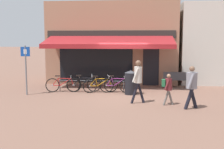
% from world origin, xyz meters
% --- Properties ---
extents(ground_plane, '(160.00, 160.00, 0.00)m').
position_xyz_m(ground_plane, '(0.00, 0.00, 0.00)').
color(ground_plane, brown).
extents(shop_front, '(7.72, 5.01, 4.80)m').
position_xyz_m(shop_front, '(-0.83, 4.37, 2.39)').
color(shop_front, '#9E7056').
rests_on(shop_front, ground_plane).
extents(neighbour_building, '(5.56, 4.00, 4.70)m').
position_xyz_m(neighbour_building, '(6.01, 4.89, 2.35)').
color(neighbour_building, beige).
rests_on(neighbour_building, ground_plane).
extents(bike_rack_rail, '(3.34, 0.04, 0.57)m').
position_xyz_m(bike_rack_rail, '(-1.56, 0.62, 0.47)').
color(bike_rack_rail, '#47494F').
rests_on(bike_rack_rail, ground_plane).
extents(bicycle_red, '(1.73, 0.54, 0.85)m').
position_xyz_m(bicycle_red, '(-2.97, 0.40, 0.37)').
color(bicycle_red, black).
rests_on(bicycle_red, ground_plane).
extents(bicycle_black, '(1.73, 0.51, 0.89)m').
position_xyz_m(bicycle_black, '(-1.91, 0.49, 0.39)').
color(bicycle_black, black).
rests_on(bicycle_black, ground_plane).
extents(bicycle_orange, '(1.71, 0.67, 0.86)m').
position_xyz_m(bicycle_orange, '(-1.07, 0.42, 0.38)').
color(bicycle_orange, black).
rests_on(bicycle_orange, ground_plane).
extents(bicycle_purple, '(1.73, 0.52, 0.86)m').
position_xyz_m(bicycle_purple, '(-0.28, 0.44, 0.39)').
color(bicycle_purple, black).
rests_on(bicycle_purple, ground_plane).
extents(pedestrian_adult, '(0.59, 0.52, 1.79)m').
position_xyz_m(pedestrian_adult, '(0.78, -1.69, 1.11)').
color(pedestrian_adult, black).
rests_on(pedestrian_adult, ground_plane).
extents(pedestrian_child, '(0.50, 0.41, 1.27)m').
position_xyz_m(pedestrian_child, '(1.97, -1.92, 0.79)').
color(pedestrian_child, slate).
rests_on(pedestrian_child, ground_plane).
extents(pedestrian_second_adult, '(0.57, 0.69, 1.64)m').
position_xyz_m(pedestrian_second_adult, '(2.80, -2.43, 0.98)').
color(pedestrian_second_adult, black).
rests_on(pedestrian_second_adult, ground_plane).
extents(litter_bin, '(0.59, 0.59, 1.15)m').
position_xyz_m(litter_bin, '(0.43, 0.14, 0.58)').
color(litter_bin, black).
rests_on(litter_bin, ground_plane).
extents(parking_sign, '(0.44, 0.07, 2.33)m').
position_xyz_m(parking_sign, '(-4.48, -0.48, 1.43)').
color(parking_sign, slate).
rests_on(parking_sign, ground_plane).
extents(park_bench, '(1.61, 0.49, 0.87)m').
position_xyz_m(park_bench, '(2.93, 2.22, 0.46)').
color(park_bench, '#38383D').
rests_on(park_bench, ground_plane).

